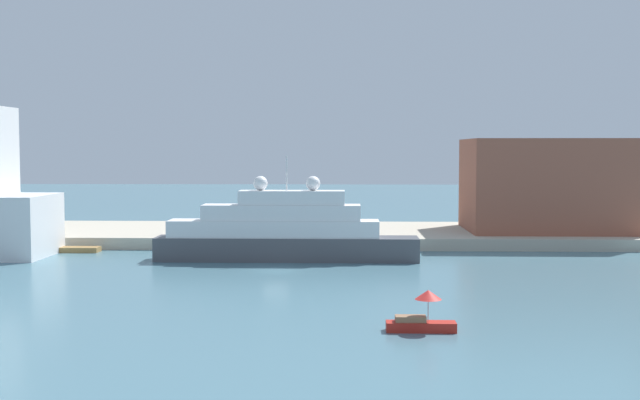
{
  "coord_description": "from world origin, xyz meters",
  "views": [
    {
      "loc": [
        7.03,
        -78.64,
        12.07
      ],
      "look_at": [
        4.21,
        6.0,
        6.73
      ],
      "focal_mm": 44.71,
      "sensor_mm": 36.0,
      "label": 1
    }
  ],
  "objects_px": {
    "small_motorboat": "(422,316)",
    "work_barge": "(80,249)",
    "mooring_bollard": "(335,235)",
    "harbor_building": "(547,185)",
    "person_figure": "(220,228)",
    "large_yacht": "(283,232)",
    "parked_car": "(198,226)"
  },
  "relations": [
    {
      "from": "person_figure",
      "to": "mooring_bollard",
      "type": "height_order",
      "value": "person_figure"
    },
    {
      "from": "work_barge",
      "to": "harbor_building",
      "type": "height_order",
      "value": "harbor_building"
    },
    {
      "from": "large_yacht",
      "to": "work_barge",
      "type": "bearing_deg",
      "value": 165.68
    },
    {
      "from": "small_motorboat",
      "to": "harbor_building",
      "type": "xyz_separation_m",
      "value": [
        21.38,
        53.01,
        6.44
      ]
    },
    {
      "from": "small_motorboat",
      "to": "parked_car",
      "type": "height_order",
      "value": "parked_car"
    },
    {
      "from": "large_yacht",
      "to": "parked_car",
      "type": "height_order",
      "value": "large_yacht"
    },
    {
      "from": "parked_car",
      "to": "person_figure",
      "type": "relative_size",
      "value": 2.36
    },
    {
      "from": "work_barge",
      "to": "mooring_bollard",
      "type": "distance_m",
      "value": 30.33
    },
    {
      "from": "person_figure",
      "to": "parked_car",
      "type": "bearing_deg",
      "value": 126.17
    },
    {
      "from": "small_motorboat",
      "to": "work_barge",
      "type": "relative_size",
      "value": 1.0
    },
    {
      "from": "small_motorboat",
      "to": "work_barge",
      "type": "xyz_separation_m",
      "value": [
        -36.57,
        40.03,
        -0.73
      ]
    },
    {
      "from": "parked_car",
      "to": "mooring_bollard",
      "type": "distance_m",
      "value": 19.81
    },
    {
      "from": "work_barge",
      "to": "mooring_bollard",
      "type": "relative_size",
      "value": 5.81
    },
    {
      "from": "harbor_building",
      "to": "person_figure",
      "type": "distance_m",
      "value": 43.1
    },
    {
      "from": "person_figure",
      "to": "mooring_bollard",
      "type": "bearing_deg",
      "value": -11.67
    },
    {
      "from": "harbor_building",
      "to": "mooring_bollard",
      "type": "bearing_deg",
      "value": -160.61
    },
    {
      "from": "person_figure",
      "to": "mooring_bollard",
      "type": "distance_m",
      "value": 14.72
    },
    {
      "from": "mooring_bollard",
      "to": "person_figure",
      "type": "bearing_deg",
      "value": 168.33
    },
    {
      "from": "work_barge",
      "to": "large_yacht",
      "type": "bearing_deg",
      "value": -14.32
    },
    {
      "from": "large_yacht",
      "to": "mooring_bollard",
      "type": "relative_size",
      "value": 35.89
    },
    {
      "from": "large_yacht",
      "to": "mooring_bollard",
      "type": "distance_m",
      "value": 11.02
    },
    {
      "from": "small_motorboat",
      "to": "person_figure",
      "type": "distance_m",
      "value": 50.7
    },
    {
      "from": "small_motorboat",
      "to": "person_figure",
      "type": "xyz_separation_m",
      "value": [
        -20.86,
        46.19,
        1.23
      ]
    },
    {
      "from": "large_yacht",
      "to": "mooring_bollard",
      "type": "height_order",
      "value": "large_yacht"
    },
    {
      "from": "parked_car",
      "to": "harbor_building",
      "type": "bearing_deg",
      "value": 2.2
    },
    {
      "from": "small_motorboat",
      "to": "mooring_bollard",
      "type": "relative_size",
      "value": 5.81
    },
    {
      "from": "harbor_building",
      "to": "person_figure",
      "type": "relative_size",
      "value": 11.91
    },
    {
      "from": "parked_car",
      "to": "mooring_bollard",
      "type": "xyz_separation_m",
      "value": [
        18.11,
        -8.03,
        -0.26
      ]
    },
    {
      "from": "work_barge",
      "to": "harbor_building",
      "type": "relative_size",
      "value": 0.22
    },
    {
      "from": "small_motorboat",
      "to": "mooring_bollard",
      "type": "distance_m",
      "value": 43.7
    },
    {
      "from": "harbor_building",
      "to": "parked_car",
      "type": "bearing_deg",
      "value": -177.8
    },
    {
      "from": "small_motorboat",
      "to": "person_figure",
      "type": "relative_size",
      "value": 2.62
    }
  ]
}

